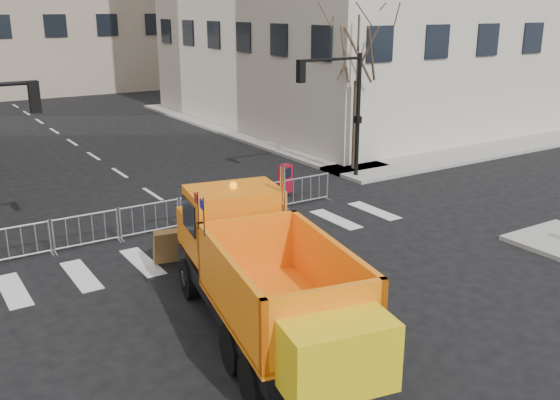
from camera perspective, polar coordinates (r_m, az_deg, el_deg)
ground at (r=15.82m, az=4.88°, el=-9.97°), size 120.00×120.00×0.00m
sidewalk_back at (r=22.58m, az=-8.31°, el=-1.41°), size 64.00×5.00×0.15m
traffic_light_right at (r=27.20m, az=7.14°, el=7.52°), size 0.18×0.18×5.40m
crowd_barriers at (r=21.37m, az=-9.19°, el=-1.19°), size 12.60×0.60×1.10m
street_tree at (r=28.25m, az=7.02°, el=10.03°), size 3.00×3.00×7.50m
plow_truck at (r=13.82m, az=-1.60°, el=-6.68°), size 4.29×9.68×3.64m
cop_a at (r=17.85m, az=-8.02°, el=-3.58°), size 0.80×0.69×1.86m
cop_b at (r=17.14m, az=-6.42°, el=-4.44°), size 1.09×0.98×1.84m
cop_c at (r=16.90m, az=-7.37°, el=-4.56°), size 1.24×1.02×1.98m
newspaper_box at (r=24.83m, az=0.49°, el=2.00°), size 0.56×0.53×1.10m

